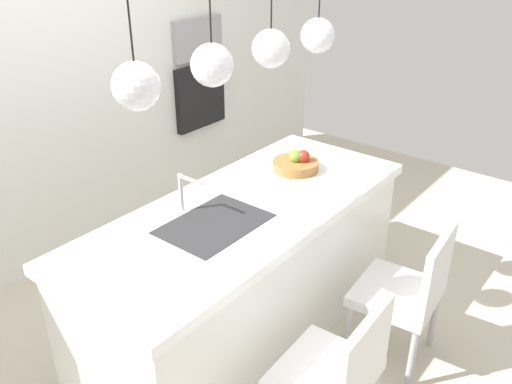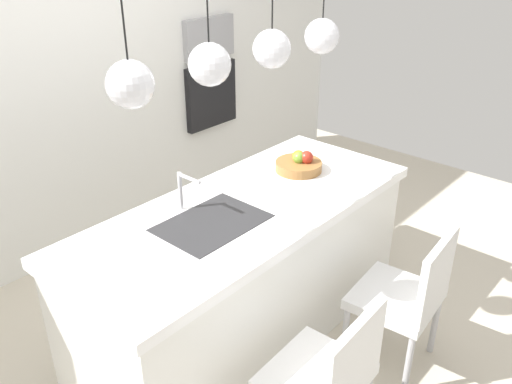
# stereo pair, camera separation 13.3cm
# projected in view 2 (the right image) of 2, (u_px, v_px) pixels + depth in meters

# --- Properties ---
(floor) EXTENTS (6.60, 6.60, 0.00)m
(floor) POSITION_uv_depth(u_px,v_px,m) (246.00, 330.00, 3.41)
(floor) COLOR beige
(floor) RESTS_ON ground
(back_wall) EXTENTS (6.00, 0.10, 2.60)m
(back_wall) POSITION_uv_depth(u_px,v_px,m) (71.00, 82.00, 3.79)
(back_wall) COLOR white
(back_wall) RESTS_ON ground
(kitchen_island) EXTENTS (2.16, 0.88, 0.89)m
(kitchen_island) POSITION_uv_depth(u_px,v_px,m) (245.00, 272.00, 3.20)
(kitchen_island) COLOR white
(kitchen_island) RESTS_ON ground
(sink_basin) EXTENTS (0.56, 0.40, 0.02)m
(sink_basin) POSITION_uv_depth(u_px,v_px,m) (212.00, 224.00, 2.84)
(sink_basin) COLOR #2D2D30
(sink_basin) RESTS_ON kitchen_island
(faucet) EXTENTS (0.02, 0.17, 0.22)m
(faucet) POSITION_uv_depth(u_px,v_px,m) (183.00, 187.00, 2.89)
(faucet) COLOR silver
(faucet) RESTS_ON kitchen_island
(fruit_bowl) EXTENTS (0.30, 0.30, 0.13)m
(fruit_bowl) POSITION_uv_depth(u_px,v_px,m) (299.00, 164.00, 3.41)
(fruit_bowl) COLOR #9E6B38
(fruit_bowl) RESTS_ON kitchen_island
(microwave) EXTENTS (0.54, 0.08, 0.34)m
(microwave) POSITION_uv_depth(u_px,v_px,m) (208.00, 38.00, 4.55)
(microwave) COLOR #9E9EA3
(microwave) RESTS_ON back_wall
(oven) EXTENTS (0.56, 0.08, 0.56)m
(oven) POSITION_uv_depth(u_px,v_px,m) (211.00, 95.00, 4.78)
(oven) COLOR black
(oven) RESTS_ON back_wall
(chair_near) EXTENTS (0.49, 0.44, 0.84)m
(chair_near) POSITION_uv_depth(u_px,v_px,m) (327.00, 375.00, 2.44)
(chair_near) COLOR white
(chair_near) RESTS_ON ground
(chair_middle) EXTENTS (0.50, 0.48, 0.87)m
(chair_middle) POSITION_uv_depth(u_px,v_px,m) (408.00, 294.00, 2.94)
(chair_middle) COLOR silver
(chair_middle) RESTS_ON ground
(pendant_light_left) EXTENTS (0.20, 0.20, 0.80)m
(pendant_light_left) POSITION_uv_depth(u_px,v_px,m) (130.00, 84.00, 2.18)
(pendant_light_left) COLOR silver
(pendant_light_center_left) EXTENTS (0.20, 0.20, 0.80)m
(pendant_light_center_left) POSITION_uv_depth(u_px,v_px,m) (210.00, 64.00, 2.47)
(pendant_light_center_left) COLOR silver
(pendant_light_center_right) EXTENTS (0.20, 0.20, 0.80)m
(pendant_light_center_right) POSITION_uv_depth(u_px,v_px,m) (272.00, 49.00, 2.77)
(pendant_light_center_right) COLOR silver
(pendant_light_right) EXTENTS (0.20, 0.20, 0.80)m
(pendant_light_right) POSITION_uv_depth(u_px,v_px,m) (322.00, 36.00, 3.07)
(pendant_light_right) COLOR silver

